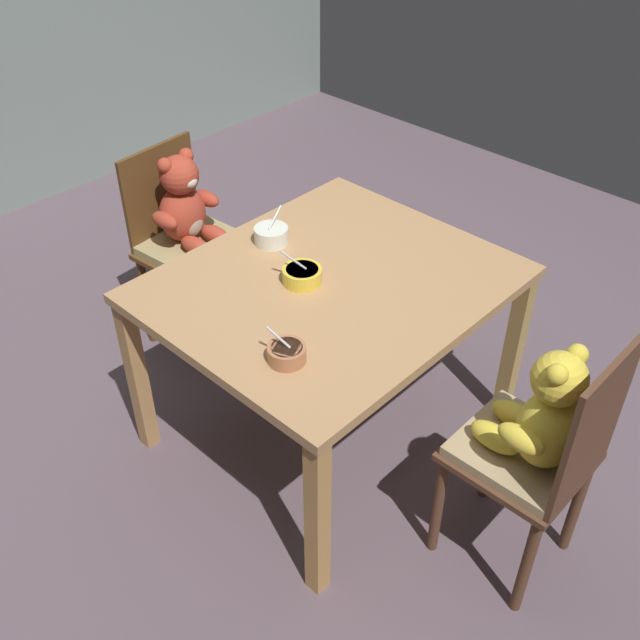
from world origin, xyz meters
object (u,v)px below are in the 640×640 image
teddy_chair_far_center (188,224)px  porridge_bowl_terracotta_near_left (287,353)px  porridge_bowl_white_far_center (271,235)px  teddy_chair_near_front (541,433)px  porridge_bowl_yellow_center (302,275)px  dining_table (330,299)px

teddy_chair_far_center → porridge_bowl_terracotta_near_left: bearing=-27.6°
teddy_chair_far_center → porridge_bowl_white_far_center: 0.55m
teddy_chair_near_front → porridge_bowl_yellow_center: size_ratio=6.95×
porridge_bowl_yellow_center → porridge_bowl_white_far_center: size_ratio=1.02×
teddy_chair_near_front → dining_table: bearing=-1.2°
porridge_bowl_yellow_center → dining_table: bearing=-40.6°
porridge_bowl_white_far_center → teddy_chair_near_front: bearing=-92.0°
teddy_chair_far_center → porridge_bowl_terracotta_near_left: teddy_chair_far_center is taller
porridge_bowl_yellow_center → teddy_chair_far_center: bearing=82.1°
dining_table → teddy_chair_far_center: size_ratio=1.31×
teddy_chair_far_center → porridge_bowl_yellow_center: bearing=-13.0°
teddy_chair_near_front → porridge_bowl_white_far_center: 1.18m
dining_table → porridge_bowl_white_far_center: (0.03, 0.32, 0.11)m
porridge_bowl_white_far_center → porridge_bowl_terracotta_near_left: size_ratio=1.09×
teddy_chair_far_center → dining_table: bearing=-7.5°
porridge_bowl_white_far_center → porridge_bowl_terracotta_near_left: 0.66m
teddy_chair_far_center → porridge_bowl_white_far_center: size_ratio=6.67×
teddy_chair_far_center → porridge_bowl_white_far_center: bearing=-5.9°
teddy_chair_near_front → porridge_bowl_yellow_center: 0.92m
dining_table → porridge_bowl_yellow_center: porridge_bowl_yellow_center is taller
dining_table → porridge_bowl_white_far_center: bearing=85.2°
dining_table → porridge_bowl_yellow_center: bearing=139.4°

